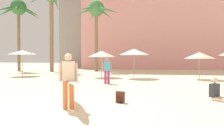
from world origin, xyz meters
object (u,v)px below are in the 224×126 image
object	(u,v)px
beach_towel	(139,102)
person_far_left	(70,79)
palm_tree_far_left	(96,13)
cafe_umbrella_2	(199,55)
backpack	(120,97)
palm_tree_left	(51,1)
cafe_umbrella_5	(134,52)
person_near_right	(219,93)
person_far_right	(107,69)
cafe_umbrella_3	(102,54)
palm_tree_center	(19,11)
cafe_umbrella_1	(22,52)

from	to	relation	value
beach_towel	person_far_left	size ratio (longest dim) A/B	0.57
palm_tree_far_left	cafe_umbrella_2	xyz separation A→B (m)	(10.24, -7.99, -5.25)
cafe_umbrella_2	backpack	xyz separation A→B (m)	(-4.75, -10.06, -1.65)
palm_tree_left	cafe_umbrella_5	xyz separation A→B (m)	(10.35, -6.68, -6.29)
cafe_umbrella_2	person_near_right	world-z (taller)	cafe_umbrella_2
beach_towel	person_far_right	xyz separation A→B (m)	(-2.37, 5.71, 0.91)
palm_tree_left	person_far_right	size ratio (longest dim) A/B	6.11
palm_tree_left	person_far_left	world-z (taller)	palm_tree_left
cafe_umbrella_5	person_far_right	world-z (taller)	cafe_umbrella_5
palm_tree_left	cafe_umbrella_3	distance (m)	11.84
cafe_umbrella_5	backpack	bearing A→B (deg)	-88.22
cafe_umbrella_5	person_far_left	bearing A→B (deg)	-96.00
palm_tree_center	person_far_right	distance (m)	18.93
backpack	person_near_right	xyz separation A→B (m)	(3.70, 1.04, 0.11)
cafe_umbrella_2	cafe_umbrella_3	world-z (taller)	cafe_umbrella_3
palm_tree_left	person_near_right	distance (m)	22.81
cafe_umbrella_1	cafe_umbrella_2	distance (m)	15.33
palm_tree_far_left	person_near_right	bearing A→B (deg)	-61.59
palm_tree_center	palm_tree_far_left	bearing A→B (deg)	4.27
cafe_umbrella_1	beach_towel	bearing A→B (deg)	-42.60
cafe_umbrella_5	backpack	xyz separation A→B (m)	(0.31, -10.10, -1.94)
cafe_umbrella_2	palm_tree_left	bearing A→B (deg)	156.43
palm_tree_center	cafe_umbrella_1	size ratio (longest dim) A/B	3.48
cafe_umbrella_1	beach_towel	xyz separation A→B (m)	(11.25, -10.35, -2.15)
person_near_right	cafe_umbrella_5	bearing A→B (deg)	163.10
cafe_umbrella_5	beach_towel	size ratio (longest dim) A/B	1.42
palm_tree_far_left	person_far_right	world-z (taller)	palm_tree_far_left
cafe_umbrella_1	person_far_left	bearing A→B (deg)	-52.25
palm_tree_center	cafe_umbrella_3	world-z (taller)	palm_tree_center
backpack	person_far_right	bearing A→B (deg)	-136.60
cafe_umbrella_3	cafe_umbrella_5	bearing A→B (deg)	-5.59
palm_tree_left	person_far_right	world-z (taller)	palm_tree_left
cafe_umbrella_3	beach_towel	size ratio (longest dim) A/B	1.35
beach_towel	person_far_right	size ratio (longest dim) A/B	1.03
palm_tree_far_left	cafe_umbrella_5	bearing A→B (deg)	-56.89
person_far_right	palm_tree_far_left	bearing A→B (deg)	1.64
cafe_umbrella_2	person_far_right	bearing A→B (deg)	-147.04
cafe_umbrella_1	person_near_right	distance (m)	17.24
cafe_umbrella_1	cafe_umbrella_3	distance (m)	7.50
cafe_umbrella_2	cafe_umbrella_5	distance (m)	5.07
cafe_umbrella_1	cafe_umbrella_5	bearing A→B (deg)	-2.32
palm_tree_center	person_far_right	world-z (taller)	palm_tree_center
palm_tree_left	cafe_umbrella_1	distance (m)	8.87
palm_tree_far_left	cafe_umbrella_1	size ratio (longest dim) A/B	3.34
palm_tree_left	cafe_umbrella_3	size ratio (longest dim) A/B	4.39
person_far_left	person_near_right	world-z (taller)	person_far_left
beach_towel	cafe_umbrella_3	bearing A→B (deg)	110.20
beach_towel	person_near_right	distance (m)	3.16
cafe_umbrella_3	person_far_right	xyz separation A→B (m)	(1.38, -4.49, -1.07)
cafe_umbrella_2	person_far_left	xyz separation A→B (m)	(-6.25, -11.26, -0.89)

